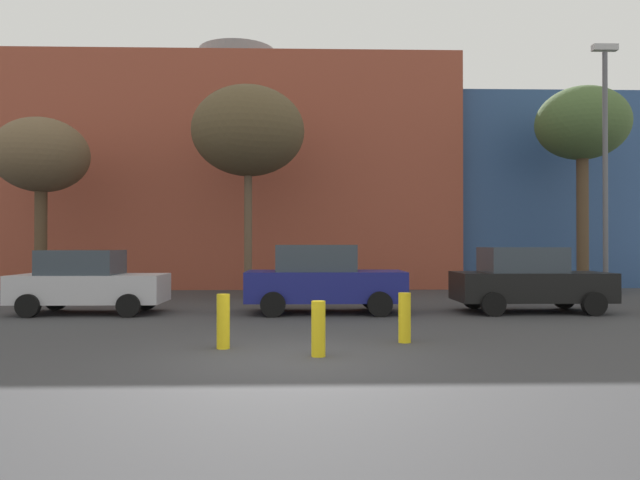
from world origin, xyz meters
TOP-DOWN VIEW (x-y plane):
  - ground_plane at (0.00, 0.00)m, footprint 200.00×200.00m
  - building_backdrop at (-3.29, 21.69)m, footprint 37.25×13.05m
  - parked_car_1 at (-5.70, 6.68)m, footprint 4.03×1.98m
  - parked_car_2 at (0.76, 6.68)m, footprint 4.37×2.14m
  - parked_car_3 at (6.54, 6.68)m, footprint 4.21×2.06m
  - bare_tree_0 at (-1.76, 11.55)m, footprint 4.05×4.05m
  - bare_tree_1 at (10.99, 12.80)m, footprint 3.51×3.51m
  - bare_tree_2 at (-9.25, 11.86)m, footprint 3.36×3.36m
  - bollard_yellow_0 at (-1.23, 1.01)m, footprint 0.24×0.24m
  - bollard_yellow_1 at (0.49, 0.20)m, footprint 0.24×0.24m
  - bollard_yellow_2 at (2.19, 1.59)m, footprint 0.24×0.24m
  - street_lamp at (9.93, 8.99)m, footprint 0.80×0.24m

SIDE VIEW (x-z plane):
  - ground_plane at x=0.00m, z-range 0.00..0.00m
  - bollard_yellow_1 at x=0.49m, z-range 0.00..0.94m
  - bollard_yellow_2 at x=2.19m, z-range 0.00..0.96m
  - bollard_yellow_0 at x=-1.23m, z-range 0.00..0.99m
  - parked_car_1 at x=-5.70m, z-range 0.00..1.74m
  - parked_car_3 at x=6.54m, z-range -0.01..1.82m
  - parked_car_2 at x=0.76m, z-range -0.01..1.89m
  - street_lamp at x=9.93m, z-range 0.53..8.88m
  - building_backdrop at x=-3.29m, z-range -1.24..10.92m
  - bare_tree_2 at x=-9.25m, z-range 1.82..8.31m
  - bare_tree_0 at x=-1.76m, z-range 2.16..9.76m
  - bare_tree_1 at x=10.99m, z-range 2.48..10.48m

